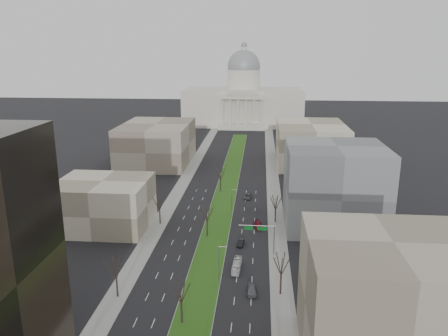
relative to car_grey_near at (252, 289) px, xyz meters
The scene contains 25 objects.
ground 69.03m from the car_grey_near, 99.19° to the left, with size 600.00×600.00×0.00m, color black.
median 68.03m from the car_grey_near, 99.33° to the left, with size 8.00×222.03×0.20m.
sidewalk_left 51.72m from the car_grey_near, 123.47° to the left, with size 5.00×330.00×0.15m, color gray.
sidewalk_right 43.63m from the car_grey_near, 81.46° to the left, with size 5.00×330.00×0.15m, color gray.
capitol 218.55m from the car_grey_near, 92.90° to the left, with size 80.00×46.00×55.00m.
building_beige_left 55.44m from the car_grey_near, 143.03° to the left, with size 26.00×22.00×14.00m, color gray.
building_tan_right 31.31m from the car_grey_near, 42.11° to the right, with size 26.00×24.00×22.00m, color gray.
building_grey_right 47.57m from the car_grey_near, 60.21° to the left, with size 28.00×26.00×24.00m, color slate.
building_far_left 117.80m from the car_grey_near, 113.06° to the left, with size 30.00×40.00×18.00m, color gray.
building_far_right 115.93m from the car_grey_near, 78.03° to the left, with size 30.00×40.00×18.00m, color gray.
tree_left_mid 29.14m from the car_grey_near, behind, with size 5.40×5.40×9.72m.
tree_left_far 46.24m from the car_grey_near, 127.99° to the left, with size 5.28×5.28×9.50m.
tree_right_mid 8.82m from the car_grey_near, ahead, with size 5.52×5.52×9.94m.
tree_right_far 41.00m from the car_grey_near, 81.25° to the left, with size 5.04×5.04×9.07m.
tree_median_a 18.66m from the car_grey_near, 137.66° to the right, with size 5.40×5.40×9.72m.
tree_median_b 31.61m from the car_grey_near, 114.84° to the left, with size 5.40×5.40×9.72m.
tree_median_c 69.64m from the car_grey_near, 100.82° to the left, with size 5.40×5.40×9.72m.
streetlamp_median_b 8.84m from the car_grey_near, 156.65° to the left, with size 1.90×0.20×9.16m.
streetlamp_median_c 43.92m from the car_grey_near, 99.56° to the left, with size 1.90×0.20×9.16m.
mast_arm_signs 19.07m from the car_grey_near, 82.27° to the left, with size 9.12×0.24×8.09m.
car_grey_near is the anchor object (origin of this frame).
car_black 23.75m from the car_grey_near, 98.32° to the left, with size 1.45×4.15×1.37m, color black.
car_red 35.65m from the car_grey_near, 88.26° to the left, with size 2.18×5.37×1.56m, color maroon.
car_grey_far 61.48m from the car_grey_near, 92.53° to the left, with size 2.39×5.19×1.44m, color #474B4E.
box_van 10.73m from the car_grey_near, 110.52° to the left, with size 1.78×7.62×2.12m, color white.
Camera 1 is at (12.16, -31.67, 50.75)m, focal length 35.00 mm.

